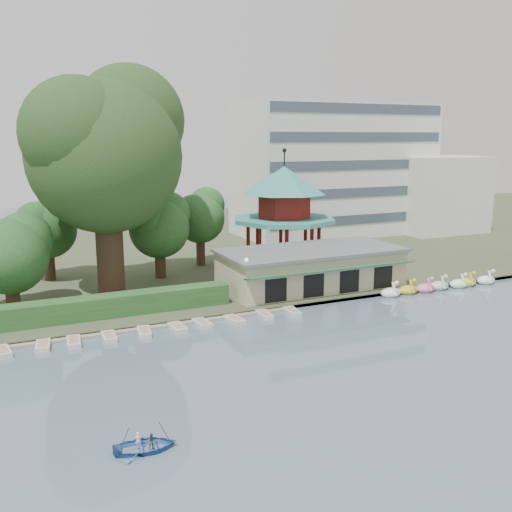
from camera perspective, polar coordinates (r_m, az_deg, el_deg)
ground_plane at (r=36.29m, az=9.24°, el=-13.39°), size 220.00×220.00×0.00m
shore at (r=82.66m, az=-11.14°, el=1.00°), size 220.00×70.00×0.40m
embankment at (r=50.49m, az=-1.74°, el=-5.74°), size 220.00×0.60×0.30m
dock at (r=47.31m, az=-15.33°, el=-7.43°), size 34.00×1.60×0.24m
boathouse at (r=58.28m, az=5.54°, el=-1.14°), size 18.60×9.39×3.90m
pavilion at (r=67.03m, az=2.81°, el=5.03°), size 12.40×12.40×13.50m
office_building at (r=91.95m, az=9.48°, el=8.12°), size 38.00×18.00×20.00m
hedge at (r=49.76m, az=-19.45°, el=-5.31°), size 30.00×2.00×1.80m
lamp_post at (r=51.71m, az=-0.97°, el=-1.64°), size 0.36×0.36×4.28m
big_tree at (r=56.20m, az=-14.77°, el=10.73°), size 15.89×14.80×21.99m
small_trees at (r=59.19m, az=-19.10°, el=1.99°), size 39.47×16.59×9.24m
swan_boats at (r=61.57m, az=17.96°, el=-2.86°), size 14.57×2.06×1.92m
moored_rowboats at (r=46.08m, az=-14.23°, el=-7.81°), size 32.52×2.76×0.36m
rowboat_with_passengers at (r=30.37m, az=-11.03°, el=-17.79°), size 4.82×3.75×2.01m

